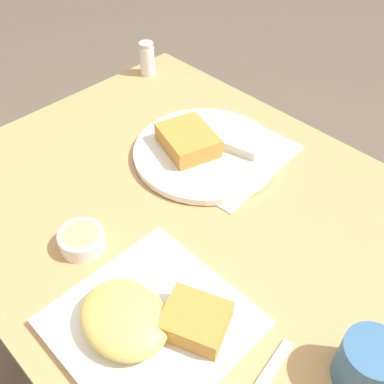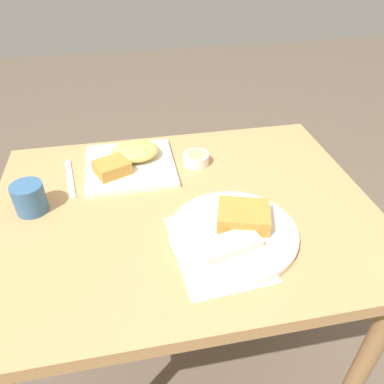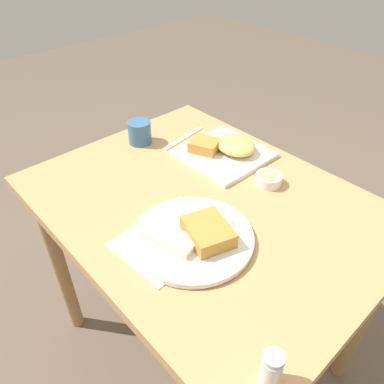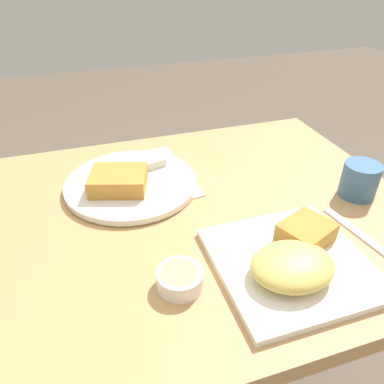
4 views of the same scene
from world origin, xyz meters
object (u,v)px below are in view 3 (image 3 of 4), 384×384
(plate_square_near, at_px, (226,149))
(coffee_mug, at_px, (140,132))
(butter_knife, at_px, (184,138))
(plate_oval_far, at_px, (194,236))
(sauce_ramekin, at_px, (269,179))
(salt_shaker, at_px, (271,371))

(plate_square_near, xyz_separation_m, coffee_mug, (0.26, 0.16, 0.02))
(plate_square_near, xyz_separation_m, butter_knife, (0.17, 0.03, -0.02))
(plate_oval_far, bearing_deg, coffee_mug, -21.28)
(sauce_ramekin, distance_m, butter_knife, 0.37)
(plate_oval_far, height_order, butter_knife, plate_oval_far)
(butter_knife, bearing_deg, plate_oval_far, 43.69)
(plate_oval_far, relative_size, butter_knife, 1.54)
(coffee_mug, bearing_deg, plate_square_near, -148.36)
(salt_shaker, xyz_separation_m, butter_knife, (0.74, -0.45, -0.04))
(sauce_ramekin, xyz_separation_m, salt_shaker, (-0.37, 0.46, 0.02))
(sauce_ramekin, xyz_separation_m, butter_knife, (0.37, 0.01, -0.02))
(plate_square_near, bearing_deg, butter_knife, 10.30)
(plate_oval_far, distance_m, coffee_mug, 0.52)
(butter_knife, bearing_deg, salt_shaker, 50.56)
(plate_oval_far, bearing_deg, sauce_ramekin, -85.15)
(plate_square_near, xyz_separation_m, plate_oval_far, (-0.22, 0.35, -0.00))
(plate_square_near, distance_m, coffee_mug, 0.30)
(coffee_mug, bearing_deg, salt_shaker, 158.45)
(salt_shaker, height_order, coffee_mug, salt_shaker)
(plate_square_near, height_order, butter_knife, plate_square_near)
(plate_oval_far, height_order, coffee_mug, coffee_mug)
(salt_shaker, bearing_deg, butter_knife, -31.47)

